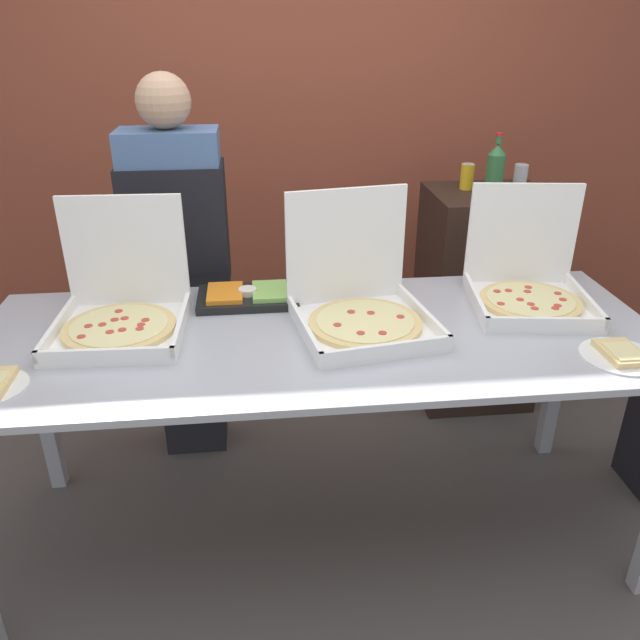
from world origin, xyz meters
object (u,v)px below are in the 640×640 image
at_px(soda_bottle, 495,170).
at_px(pizza_box_far_right, 528,285).
at_px(veggie_tray, 248,296).
at_px(soda_can_silver, 520,177).
at_px(soda_can_colored, 467,176).
at_px(person_server_vest, 180,258).
at_px(pizza_box_near_right, 121,308).
at_px(paper_plate_front_left, 621,354).
at_px(pizza_box_near_left, 360,303).

bearing_deg(soda_bottle, pizza_box_far_right, -98.05).
distance_m(veggie_tray, soda_can_silver, 1.54).
distance_m(soda_can_silver, soda_can_colored, 0.26).
bearing_deg(person_server_vest, pizza_box_near_right, 75.14).
relative_size(paper_plate_front_left, soda_can_colored, 2.07).
relative_size(pizza_box_near_right, pizza_box_near_left, 0.88).
height_order(pizza_box_far_right, soda_bottle, soda_bottle).
bearing_deg(soda_can_colored, veggie_tray, -145.66).
bearing_deg(soda_bottle, veggie_tray, -153.31).
relative_size(pizza_box_far_right, pizza_box_near_left, 0.93).
distance_m(pizza_box_far_right, paper_plate_front_left, 0.47).
bearing_deg(veggie_tray, person_server_vest, 127.94).
bearing_deg(person_server_vest, soda_can_silver, -168.51).
bearing_deg(pizza_box_near_right, pizza_box_far_right, 4.13).
distance_m(soda_can_colored, person_server_vest, 1.44).
bearing_deg(person_server_vest, soda_bottle, -171.65).
distance_m(pizza_box_near_right, veggie_tray, 0.48).
relative_size(pizza_box_near_right, pizza_box_far_right, 0.94).
bearing_deg(veggie_tray, paper_plate_front_left, -25.55).
xyz_separation_m(soda_can_colored, person_server_vest, (-1.38, -0.37, -0.23)).
bearing_deg(soda_can_silver, soda_can_colored, 171.14).
bearing_deg(soda_can_silver, person_server_vest, -168.51).
bearing_deg(pizza_box_near_left, soda_can_colored, 45.83).
relative_size(pizza_box_near_left, soda_can_colored, 4.29).
height_order(pizza_box_near_left, person_server_vest, person_server_vest).
xyz_separation_m(pizza_box_near_right, soda_bottle, (1.60, 0.77, 0.27)).
bearing_deg(pizza_box_near_right, veggie_tray, 24.84).
xyz_separation_m(pizza_box_near_right, veggie_tray, (0.44, 0.18, -0.06)).
xyz_separation_m(paper_plate_front_left, soda_can_silver, (0.14, 1.27, 0.27)).
height_order(soda_can_colored, person_server_vest, person_server_vest).
distance_m(pizza_box_near_right, soda_bottle, 1.79).
bearing_deg(soda_can_silver, veggie_tray, -152.33).
bearing_deg(pizza_box_near_left, soda_bottle, 38.01).
bearing_deg(soda_can_colored, paper_plate_front_left, -85.24).
bearing_deg(paper_plate_front_left, veggie_tray, 154.45).
distance_m(pizza_box_far_right, veggie_tray, 1.07).
height_order(pizza_box_near_right, paper_plate_front_left, pizza_box_near_right).
height_order(pizza_box_far_right, person_server_vest, person_server_vest).
relative_size(veggie_tray, soda_can_colored, 3.09).
height_order(pizza_box_near_right, soda_can_silver, pizza_box_near_right).
bearing_deg(pizza_box_near_right, soda_bottle, 27.66).
relative_size(soda_can_silver, soda_can_colored, 1.00).
bearing_deg(soda_bottle, pizza_box_near_right, -154.34).
xyz_separation_m(pizza_box_near_right, pizza_box_near_left, (0.83, -0.05, 0.00)).
height_order(pizza_box_near_right, veggie_tray, pizza_box_near_right).
distance_m(pizza_box_far_right, person_server_vest, 1.44).
bearing_deg(person_server_vest, pizza_box_near_left, 138.39).
xyz_separation_m(pizza_box_far_right, soda_can_silver, (0.28, 0.83, 0.21)).
bearing_deg(paper_plate_front_left, pizza_box_far_right, 106.90).
bearing_deg(pizza_box_far_right, paper_plate_front_left, -65.33).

